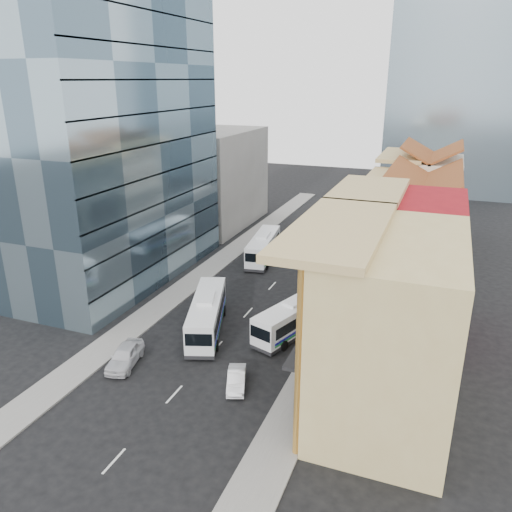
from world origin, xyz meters
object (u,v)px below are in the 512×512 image
at_px(bus_left_near, 207,314).
at_px(sedan_right, 236,379).
at_px(sedan_left, 125,356).
at_px(bus_right, 296,316).
at_px(shophouse_tan, 391,327).
at_px(office_tower, 110,141).
at_px(bus_left_far, 263,246).

height_order(bus_left_near, sedan_right, bus_left_near).
bearing_deg(sedan_left, bus_left_near, 51.20).
xyz_separation_m(bus_right, sedan_right, (-1.63, -9.47, -0.99)).
relative_size(shophouse_tan, office_tower, 0.47).
height_order(shophouse_tan, office_tower, office_tower).
distance_m(office_tower, bus_right, 26.78).
bearing_deg(office_tower, bus_left_far, 38.80).
distance_m(bus_left_far, sedan_left, 26.59).
bearing_deg(shophouse_tan, bus_left_far, 125.96).
bearing_deg(bus_left_near, sedan_left, -134.96).
bearing_deg(sedan_left, shophouse_tan, -7.47).
bearing_deg(bus_left_far, sedan_left, -101.82).
xyz_separation_m(office_tower, sedan_right, (20.74, -15.53, -14.41)).
bearing_deg(office_tower, sedan_left, -54.19).
relative_size(bus_right, sedan_left, 2.13).
bearing_deg(shophouse_tan, bus_right, 137.38).
bearing_deg(sedan_left, bus_right, 29.12).
height_order(office_tower, bus_left_far, office_tower).
bearing_deg(sedan_right, bus_left_near, 109.86).
distance_m(shophouse_tan, office_tower, 35.19).
xyz_separation_m(office_tower, bus_left_near, (15.00, -8.65, -13.32)).
distance_m(bus_right, sedan_right, 9.66).
bearing_deg(bus_right, shophouse_tan, -23.60).
relative_size(bus_left_near, sedan_left, 2.26).
distance_m(office_tower, bus_left_far, 21.53).
bearing_deg(sedan_left, sedan_right, -10.60).
xyz_separation_m(bus_left_near, bus_left_far, (-1.83, 19.24, -0.04)).
height_order(bus_right, sedan_right, bus_right).
xyz_separation_m(shophouse_tan, bus_left_near, (-16.00, 5.35, -4.32)).
bearing_deg(office_tower, bus_left_near, -29.97).
xyz_separation_m(shophouse_tan, bus_left_far, (-17.83, 24.58, -4.36)).
relative_size(bus_left_near, sedan_right, 2.91).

